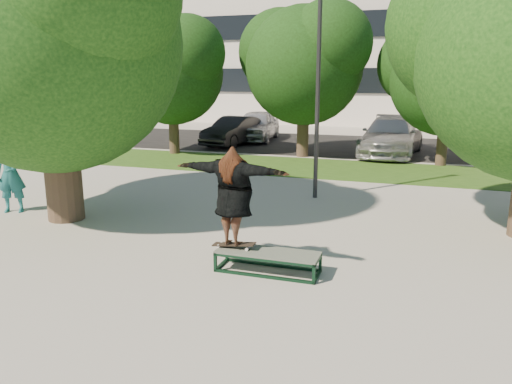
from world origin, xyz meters
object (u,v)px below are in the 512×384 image
(car_dark, at_px, (234,131))
(bystander, at_px, (11,174))
(grind_box, at_px, (268,262))
(tree_left, at_px, (49,26))
(car_grey, at_px, (391,140))
(car_silver_a, at_px, (257,125))
(car_silver_b, at_px, (390,136))
(lamppost, at_px, (318,83))

(car_dark, bearing_deg, bystander, -83.92)
(grind_box, distance_m, bystander, 7.47)
(tree_left, height_order, bystander, tree_left)
(grind_box, relative_size, car_grey, 0.39)
(car_dark, bearing_deg, car_silver_a, 86.96)
(grind_box, bearing_deg, car_silver_b, 85.58)
(tree_left, relative_size, lamppost, 1.16)
(grind_box, xyz_separation_m, car_grey, (1.17, 14.14, 0.44))
(tree_left, bearing_deg, lamppost, 36.42)
(lamppost, distance_m, car_silver_a, 12.97)
(tree_left, height_order, car_silver_a, tree_left)
(lamppost, relative_size, car_grey, 1.34)
(car_silver_b, bearing_deg, tree_left, -115.46)
(grind_box, height_order, car_silver_a, car_silver_a)
(car_silver_b, bearing_deg, car_dark, 177.60)
(tree_left, relative_size, grind_box, 3.95)
(grind_box, bearing_deg, tree_left, 162.89)
(bystander, xyz_separation_m, car_grey, (8.38, 12.37, -0.34))
(tree_left, distance_m, car_dark, 13.84)
(tree_left, bearing_deg, bystander, 178.69)
(lamppost, relative_size, bystander, 3.14)
(car_dark, bearing_deg, tree_left, -77.08)
(car_dark, bearing_deg, grind_box, -57.29)
(car_grey, relative_size, car_silver_b, 0.84)
(car_silver_a, bearing_deg, car_grey, -28.74)
(grind_box, xyz_separation_m, bystander, (-7.21, 1.77, 0.78))
(tree_left, xyz_separation_m, lamppost, (5.29, 3.91, -1.27))
(car_dark, bearing_deg, car_silver_b, 4.93)
(grind_box, bearing_deg, bystander, 166.23)
(tree_left, height_order, lamppost, tree_left)
(lamppost, height_order, car_dark, lamppost)
(bystander, distance_m, car_dark, 13.31)
(grind_box, height_order, car_dark, car_dark)
(car_grey, xyz_separation_m, car_silver_b, (-0.05, 0.26, 0.16))
(lamppost, relative_size, car_silver_b, 1.12)
(lamppost, xyz_separation_m, grind_box, (0.33, -5.64, -2.96))
(car_grey, bearing_deg, tree_left, -111.02)
(tree_left, relative_size, car_dark, 1.71)
(tree_left, distance_m, car_grey, 14.64)
(grind_box, height_order, car_silver_b, car_silver_b)
(car_silver_b, bearing_deg, grind_box, -91.87)
(grind_box, bearing_deg, lamppost, 93.38)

